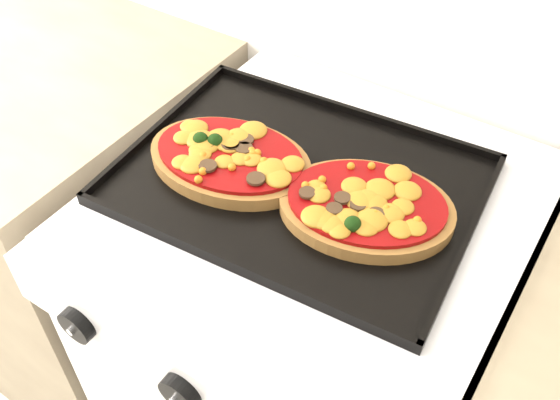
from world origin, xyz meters
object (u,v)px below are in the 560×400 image
Objects in this scene: baking_tray at (299,179)px; pizza_left at (230,157)px; stove at (309,360)px; pizza_right at (366,205)px.

pizza_left reaches higher than baking_tray.
pizza_left is (-0.14, -0.03, 0.48)m from stove.
stove is 0.49m from pizza_right.
stove is 0.47m from baking_tray.
stove is 3.64× the size of pizza_left.
pizza_right is (0.21, 0.02, -0.00)m from pizza_left.
stove is at bearing -7.07° from baking_tray.
stove is 0.50m from pizza_left.
baking_tray is (-0.04, 0.00, 0.47)m from stove.
stove is 3.78× the size of pizza_right.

